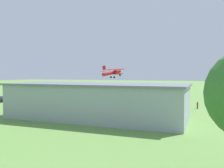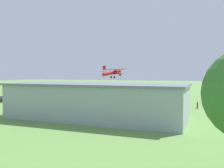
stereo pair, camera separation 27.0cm
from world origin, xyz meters
TOP-DOWN VIEW (x-y plane):
  - ground_plane at (0.00, 0.00)m, footprint 400.00×400.00m
  - hangar at (-4.37, 40.57)m, footprint 32.07×13.42m
  - biplane at (5.02, 6.23)m, footprint 8.34×7.89m
  - car_silver at (-17.91, 26.03)m, footprint 2.47×4.44m
  - car_yellow at (11.44, 27.90)m, footprint 2.41×4.46m
  - car_grey at (18.19, 25.46)m, footprint 2.15×4.19m
  - car_orange at (24.58, 26.80)m, footprint 2.31×4.28m
  - car_black at (30.82, 27.24)m, footprint 2.21×4.34m
  - person_beside_truck at (-21.17, 21.41)m, footprint 0.53×0.53m
  - person_walking_on_apron at (-14.88, 22.37)m, footprint 0.50×0.50m
  - person_near_hangar_door at (-10.99, 21.24)m, footprint 0.53×0.53m

SIDE VIEW (x-z plane):
  - ground_plane at x=0.00m, z-range 0.00..0.00m
  - person_walking_on_apron at x=-14.88m, z-range -0.01..1.60m
  - car_orange at x=24.58m, z-range 0.04..1.59m
  - car_yellow at x=11.44m, z-range 0.04..1.60m
  - person_beside_truck at x=-21.17m, z-range 0.00..1.65m
  - car_grey at x=18.19m, z-range 0.03..1.62m
  - person_near_hangar_door at x=-10.99m, z-range 0.00..1.70m
  - car_silver at x=-17.91m, z-range 0.02..1.72m
  - car_black at x=30.82m, z-range 0.02..1.73m
  - hangar at x=-4.37m, z-range 0.01..6.31m
  - biplane at x=5.02m, z-range 6.33..10.40m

